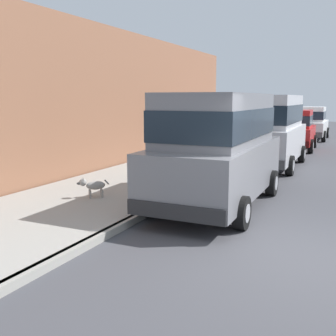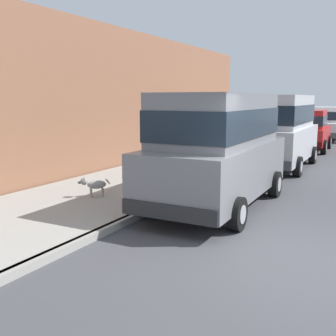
% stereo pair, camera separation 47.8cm
% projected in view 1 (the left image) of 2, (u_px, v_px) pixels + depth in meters
% --- Properties ---
extents(ground_plane, '(80.00, 80.00, 0.00)m').
position_uv_depth(ground_plane, '(299.00, 258.00, 6.26)').
color(ground_plane, '#424247').
extents(curb, '(0.16, 64.00, 0.14)m').
position_uv_depth(curb, '(121.00, 226.00, 7.60)').
color(curb, gray).
rests_on(curb, ground).
extents(sidewalk, '(3.60, 64.00, 0.14)m').
position_uv_depth(sidewalk, '(46.00, 214.00, 8.36)').
color(sidewalk, '#99968E').
rests_on(sidewalk, ground).
extents(car_grey_van, '(2.19, 4.92, 2.52)m').
position_uv_depth(car_grey_van, '(218.00, 145.00, 9.12)').
color(car_grey_van, slate).
rests_on(car_grey_van, ground).
extents(car_silver_van, '(2.17, 4.92, 2.52)m').
position_uv_depth(car_silver_van, '(270.00, 128.00, 14.45)').
color(car_silver_van, '#BCBCC1').
rests_on(car_silver_van, ground).
extents(car_red_hatchback, '(2.06, 3.86, 1.88)m').
position_uv_depth(car_red_hatchback, '(294.00, 129.00, 19.28)').
color(car_red_hatchback, red).
rests_on(car_red_hatchback, ground).
extents(car_white_sedan, '(2.09, 4.63, 1.92)m').
position_uv_depth(car_white_sedan, '(310.00, 123.00, 24.26)').
color(car_white_sedan, white).
rests_on(car_white_sedan, ground).
extents(dog_grey, '(0.58, 0.56, 0.49)m').
position_uv_depth(dog_grey, '(93.00, 185.00, 9.47)').
color(dog_grey, '#999691').
rests_on(dog_grey, sidewalk).
extents(building_facade, '(0.50, 20.00, 4.73)m').
position_uv_depth(building_facade, '(116.00, 100.00, 14.25)').
color(building_facade, '#8C5B42').
rests_on(building_facade, ground).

